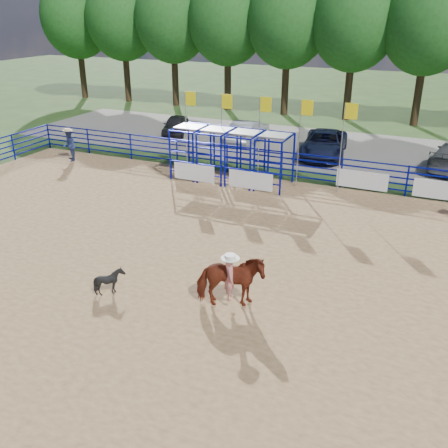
{
  "coord_description": "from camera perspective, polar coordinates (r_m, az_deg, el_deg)",
  "views": [
    {
      "loc": [
        7.2,
        -13.18,
        8.11
      ],
      "look_at": [
        0.85,
        1.0,
        1.3
      ],
      "focal_mm": 40.0,
      "sensor_mm": 36.0,
      "label": 1
    }
  ],
  "objects": [
    {
      "name": "spectator_cowboy",
      "position": [
        29.67,
        -17.28,
        8.62
      ],
      "size": [
        1.08,
        1.09,
        1.83
      ],
      "color": "navy",
      "rests_on": "arena_dirt"
    },
    {
      "name": "horse_and_rider",
      "position": [
        14.39,
        0.7,
        -6.33
      ],
      "size": [
        2.16,
        1.59,
        2.35
      ],
      "color": "maroon",
      "rests_on": "arena_dirt"
    },
    {
      "name": "car_b",
      "position": [
        32.65,
        2.74,
        10.56
      ],
      "size": [
        1.5,
        4.3,
        1.42
      ],
      "primitive_type": "imported",
      "rotation": [
        0.0,
        0.0,
        3.14
      ],
      "color": "gray",
      "rests_on": "gravel_strip"
    },
    {
      "name": "treeline",
      "position": [
        39.84,
        14.81,
        22.14
      ],
      "size": [
        56.4,
        6.4,
        11.24
      ],
      "color": "#3F2B19",
      "rests_on": "ground"
    },
    {
      "name": "arena_dirt",
      "position": [
        17.07,
        -4.01,
        -4.73
      ],
      "size": [
        30.0,
        20.0,
        0.02
      ],
      "primitive_type": "cube",
      "color": "#A47E52",
      "rests_on": "ground"
    },
    {
      "name": "car_c",
      "position": [
        30.0,
        11.39,
        8.98
      ],
      "size": [
        3.11,
        5.5,
        1.45
      ],
      "primitive_type": "imported",
      "rotation": [
        0.0,
        0.0,
        0.14
      ],
      "color": "#161B37",
      "rests_on": "gravel_strip"
    },
    {
      "name": "chute_assembly",
      "position": [
        24.79,
        1.61,
        7.62
      ],
      "size": [
        19.32,
        2.41,
        4.2
      ],
      "color": "#060D91",
      "rests_on": "ground"
    },
    {
      "name": "ground",
      "position": [
        17.07,
        -4.01,
        -4.76
      ],
      "size": [
        120.0,
        120.0,
        0.0
      ],
      "primitive_type": "plane",
      "color": "#335020",
      "rests_on": "ground"
    },
    {
      "name": "calf",
      "position": [
        15.63,
        -12.93,
        -6.38
      ],
      "size": [
        0.78,
        0.7,
        0.84
      ],
      "primitive_type": "imported",
      "rotation": [
        0.0,
        0.0,
        1.55
      ],
      "color": "black",
      "rests_on": "arena_dirt"
    },
    {
      "name": "car_a",
      "position": [
        34.88,
        -5.54,
        11.18
      ],
      "size": [
        2.53,
        3.91,
        1.24
      ],
      "primitive_type": "imported",
      "rotation": [
        0.0,
        0.0,
        0.32
      ],
      "color": "black",
      "rests_on": "gravel_strip"
    },
    {
      "name": "gravel_strip",
      "position": [
        32.07,
        10.46,
        8.64
      ],
      "size": [
        40.0,
        10.0,
        0.01
      ],
      "primitive_type": "cube",
      "color": "gray",
      "rests_on": "ground"
    },
    {
      "name": "perimeter_fence",
      "position": [
        16.73,
        -4.08,
        -2.5
      ],
      "size": [
        30.1,
        20.1,
        1.5
      ],
      "color": "#060D91",
      "rests_on": "ground"
    }
  ]
}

